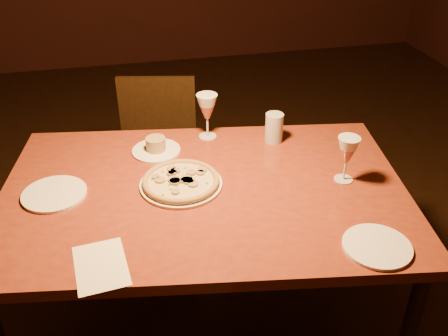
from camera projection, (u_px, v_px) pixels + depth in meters
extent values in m
cube|color=maroon|center=(204.00, 193.00, 1.79)|extent=(1.57, 1.14, 0.04)
cylinder|color=black|center=(60.00, 217.00, 2.30)|extent=(0.05, 0.05, 0.73)
cylinder|color=black|center=(341.00, 206.00, 2.37)|extent=(0.05, 0.05, 0.73)
cube|color=black|center=(157.00, 164.00, 2.58)|extent=(0.47, 0.47, 0.04)
cube|color=black|center=(158.00, 111.00, 2.62)|extent=(0.40, 0.11, 0.38)
cylinder|color=black|center=(125.00, 217.00, 2.56)|extent=(0.03, 0.03, 0.41)
cylinder|color=black|center=(134.00, 182.00, 2.83)|extent=(0.03, 0.03, 0.41)
cylinder|color=black|center=(188.00, 217.00, 2.56)|extent=(0.03, 0.03, 0.41)
cylinder|color=black|center=(191.00, 182.00, 2.83)|extent=(0.03, 0.03, 0.41)
cylinder|color=white|center=(181.00, 184.00, 1.79)|extent=(0.30, 0.30, 0.01)
cylinder|color=beige|center=(181.00, 182.00, 1.79)|extent=(0.27, 0.27, 0.01)
torus|color=tan|center=(181.00, 180.00, 1.79)|extent=(0.28, 0.28, 0.02)
cylinder|color=white|center=(156.00, 151.00, 2.00)|extent=(0.19, 0.19, 0.01)
cylinder|color=#A0885B|center=(156.00, 144.00, 1.98)|extent=(0.08, 0.08, 0.05)
cylinder|color=#B0B7C0|center=(274.00, 128.00, 2.04)|extent=(0.07, 0.07, 0.12)
cylinder|color=white|center=(54.00, 194.00, 1.74)|extent=(0.22, 0.22, 0.01)
cylinder|color=white|center=(377.00, 246.00, 1.51)|extent=(0.21, 0.21, 0.01)
cube|color=white|center=(101.00, 266.00, 1.45)|extent=(0.17, 0.23, 0.00)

